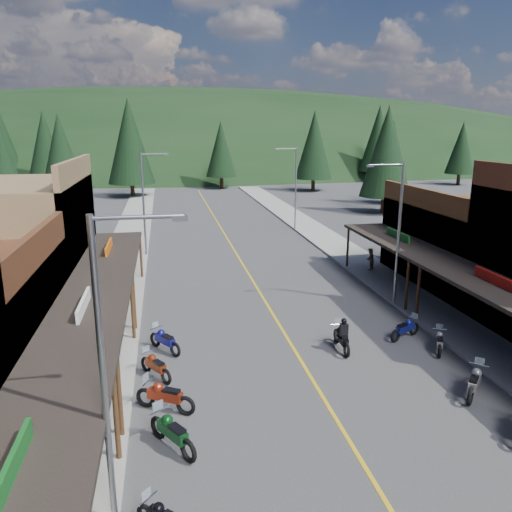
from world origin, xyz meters
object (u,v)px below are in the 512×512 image
pine_7 (3,144)px  bike_west_9 (165,339)px  pine_9 (392,155)px  pedestrian_east_b (370,259)px  pine_6 (462,148)px  bike_east_7 (475,381)px  pine_4 (314,145)px  bike_east_8 (439,341)px  pine_1 (45,144)px  shop_west_3 (12,247)px  bike_west_7 (165,395)px  pine_8 (3,166)px  pine_5 (378,138)px  bike_west_6 (172,431)px  shop_east_3 (470,244)px  streetlight_0 (109,365)px  bike_east_9 (405,328)px  pine_2 (130,141)px  streetlight_3 (294,185)px  streetlight_1 (145,200)px  bike_west_8 (156,365)px  pine_3 (221,149)px  streetlight_2 (397,228)px  pine_11 (387,151)px  pine_10 (61,153)px  rider_on_bike (342,337)px

pine_7 → bike_west_9: size_ratio=5.92×
pine_9 → pedestrian_east_b: bearing=-117.2°
pine_6 → bike_east_7: size_ratio=5.08×
pine_4 → bike_east_8: (-11.65, -58.11, -6.71)m
pine_1 → shop_west_3: bearing=-80.1°
pine_6 → bike_west_7: (-51.80, -64.83, -5.83)m
bike_east_8 → pedestrian_east_b: 12.95m
bike_west_7 → pine_8: bearing=51.6°
pine_5 → bike_west_6: pine_5 is taller
shop_east_3 → pine_4: size_ratio=0.87×
bike_east_8 → streetlight_0: bearing=-121.5°
pine_7 → bike_east_9: 81.90m
pine_2 → bike_west_9: size_ratio=6.63×
pine_8 → pine_6: bearing=19.4°
streetlight_0 → streetlight_3: bearing=68.9°
pine_1 → pine_9: 54.13m
streetlight_1 → bike_west_7: streetlight_1 is taller
pine_6 → bike_east_9: bearing=-123.8°
pine_1 → pine_6: pine_1 is taller
shop_east_3 → bike_east_7: (-8.15, -13.17, -1.92)m
pine_9 → bike_east_7: (-18.40, -46.87, -5.76)m
pine_9 → bike_west_9: size_ratio=5.11×
pine_1 → pine_7: 10.00m
bike_west_8 → pedestrian_east_b: bearing=7.8°
pine_2 → pine_1: bearing=139.4°
pine_4 → streetlight_1: bearing=-123.3°
pine_9 → bike_east_8: bearing=-112.3°
pine_3 → pine_8: 36.77m
pine_7 → streetlight_3: bearing=-49.7°
shop_west_3 → streetlight_3: (20.74, 18.70, 0.94)m
streetlight_2 → pine_1: size_ratio=0.64×
pine_11 → bike_east_9: 38.00m
shop_east_3 → pine_9: (10.25, 33.70, 3.85)m
pine_6 → bike_east_9: size_ratio=5.59×
bike_west_9 → bike_east_8: bike_west_9 is taller
pine_2 → pine_11: 36.06m
pine_7 → bike_west_9: pine_7 is taller
pine_4 → pine_10: pine_4 is taller
shop_west_3 → pedestrian_east_b: 22.61m
pine_4 → pine_7: size_ratio=1.00×
shop_west_3 → pine_3: size_ratio=0.99×
bike_east_7 → bike_east_9: size_ratio=1.10×
pine_1 → bike_east_7: (29.60, -71.87, -6.62)m
rider_on_bike → streetlight_1: bearing=117.8°
streetlight_3 → pine_11: bearing=31.5°
streetlight_2 → pine_7: size_ratio=0.64×
pine_9 → pine_11: size_ratio=0.87×
bike_west_9 → pedestrian_east_b: (14.20, 10.54, 0.32)m
streetlight_3 → pine_1: bearing=127.7°
pine_9 → pine_10: 42.30m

